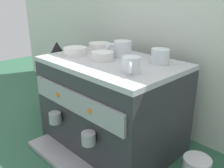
# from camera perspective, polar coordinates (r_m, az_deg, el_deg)

# --- Properties ---
(ground_plane) EXTENTS (4.00, 4.00, 0.00)m
(ground_plane) POSITION_cam_1_polar(r_m,az_deg,el_deg) (1.30, 0.00, -13.11)
(ground_plane) COLOR #28563D
(tiled_backsplash_wall) EXTENTS (2.80, 0.03, 1.15)m
(tiled_backsplash_wall) POSITION_cam_1_polar(r_m,az_deg,el_deg) (1.34, 10.14, 13.91)
(tiled_backsplash_wall) COLOR silver
(tiled_backsplash_wall) RESTS_ON ground_plane
(espresso_machine) EXTENTS (0.63, 0.54, 0.43)m
(espresso_machine) POSITION_cam_1_polar(r_m,az_deg,el_deg) (1.19, -0.16, -4.66)
(espresso_machine) COLOR #2D2D33
(espresso_machine) RESTS_ON ground_plane
(ceramic_cup_0) EXTENTS (0.08, 0.09, 0.06)m
(ceramic_cup_0) POSITION_cam_1_polar(r_m,az_deg,el_deg) (0.94, 4.38, 4.42)
(ceramic_cup_0) COLOR silver
(ceramic_cup_0) RESTS_ON espresso_machine
(ceramic_cup_1) EXTENTS (0.08, 0.11, 0.06)m
(ceramic_cup_1) POSITION_cam_1_polar(r_m,az_deg,el_deg) (1.09, 11.00, 6.30)
(ceramic_cup_1) COLOR silver
(ceramic_cup_1) RESTS_ON espresso_machine
(ceramic_cup_2) EXTENTS (0.10, 0.11, 0.07)m
(ceramic_cup_2) POSITION_cam_1_polar(r_m,az_deg,el_deg) (1.19, 2.26, 8.10)
(ceramic_cup_2) COLOR silver
(ceramic_cup_2) RESTS_ON espresso_machine
(ceramic_bowl_0) EXTENTS (0.10, 0.10, 0.04)m
(ceramic_bowl_0) POSITION_cam_1_polar(r_m,az_deg,el_deg) (1.13, -2.22, 6.46)
(ceramic_bowl_0) COLOR white
(ceramic_bowl_0) RESTS_ON espresso_machine
(ceramic_bowl_1) EXTENTS (0.11, 0.11, 0.04)m
(ceramic_bowl_1) POSITION_cam_1_polar(r_m,az_deg,el_deg) (1.33, -2.91, 8.54)
(ceramic_bowl_1) COLOR white
(ceramic_bowl_1) RESTS_ON espresso_machine
(ceramic_bowl_2) EXTENTS (0.11, 0.11, 0.04)m
(ceramic_bowl_2) POSITION_cam_1_polar(r_m,az_deg,el_deg) (1.24, -8.42, 7.46)
(ceramic_bowl_2) COLOR white
(ceramic_bowl_2) RESTS_ON espresso_machine
(coffee_grinder) EXTENTS (0.19, 0.19, 0.45)m
(coffee_grinder) POSITION_cam_1_polar(r_m,az_deg,el_deg) (1.56, -11.98, 1.00)
(coffee_grinder) COLOR black
(coffee_grinder) RESTS_ON ground_plane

